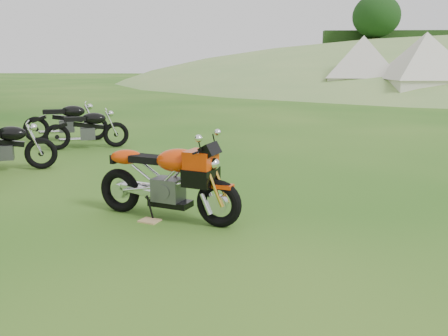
# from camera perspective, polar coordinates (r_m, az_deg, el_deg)

# --- Properties ---
(ground) EXTENTS (120.00, 120.00, 0.00)m
(ground) POSITION_cam_1_polar(r_m,az_deg,el_deg) (5.96, 3.59, -6.75)
(ground) COLOR #175011
(ground) RESTS_ON ground
(sport_motorcycle) EXTENTS (1.93, 1.13, 1.13)m
(sport_motorcycle) POSITION_cam_1_polar(r_m,az_deg,el_deg) (6.13, -6.58, -0.73)
(sport_motorcycle) COLOR #C73407
(sport_motorcycle) RESTS_ON ground
(plywood_board) EXTENTS (0.29, 0.27, 0.02)m
(plywood_board) POSITION_cam_1_polar(r_m,az_deg,el_deg) (6.20, -8.49, -5.98)
(plywood_board) COLOR tan
(plywood_board) RESTS_ON ground
(vintage_moto_a) EXTENTS (1.80, 0.97, 0.93)m
(vintage_moto_a) POSITION_cam_1_polar(r_m,az_deg,el_deg) (9.55, -24.03, 2.38)
(vintage_moto_a) COLOR black
(vintage_moto_a) RESTS_ON ground
(vintage_moto_c) EXTENTS (1.78, 0.98, 0.92)m
(vintage_moto_c) POSITION_cam_1_polar(r_m,az_deg,el_deg) (11.37, -15.44, 4.45)
(vintage_moto_c) COLOR black
(vintage_moto_c) RESTS_ON ground
(vintage_moto_d) EXTENTS (1.94, 0.95, 1.00)m
(vintage_moto_d) POSITION_cam_1_polar(r_m,az_deg,el_deg) (12.53, -17.64, 5.19)
(vintage_moto_d) COLOR black
(vintage_moto_d) RESTS_ON ground
(tent_mid) EXTENTS (3.85, 3.85, 2.89)m
(tent_mid) POSITION_cam_1_polar(r_m,az_deg,el_deg) (26.73, 15.51, 10.91)
(tent_mid) COLOR beige
(tent_mid) RESTS_ON ground
(tent_right) EXTENTS (3.63, 3.63, 2.91)m
(tent_right) POSITION_cam_1_polar(r_m,az_deg,el_deg) (25.11, 21.92, 10.44)
(tent_right) COLOR beige
(tent_right) RESTS_ON ground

